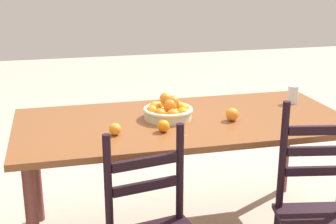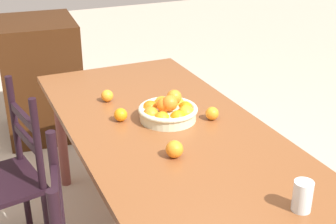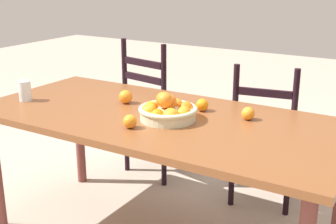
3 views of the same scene
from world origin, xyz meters
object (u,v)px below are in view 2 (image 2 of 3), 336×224
(fruit_bowl, at_px, (168,111))
(dining_table, at_px, (168,141))
(orange_loose_3, at_px, (107,96))
(drinking_glass, at_px, (302,196))
(cabinet, at_px, (41,78))
(orange_loose_2, at_px, (212,113))
(chair_near_window, at_px, (6,182))
(orange_loose_0, at_px, (121,115))
(orange_loose_1, at_px, (174,149))

(fruit_bowl, bearing_deg, dining_table, 155.17)
(orange_loose_3, height_order, drinking_glass, drinking_glass)
(cabinet, bearing_deg, orange_loose_2, -157.76)
(dining_table, relative_size, chair_near_window, 2.10)
(chair_near_window, height_order, fruit_bowl, chair_near_window)
(fruit_bowl, height_order, orange_loose_3, fruit_bowl)
(orange_loose_0, relative_size, orange_loose_1, 0.88)
(dining_table, height_order, orange_loose_1, orange_loose_1)
(cabinet, bearing_deg, orange_loose_0, -170.47)
(chair_near_window, xyz_separation_m, drinking_glass, (-1.11, -0.91, 0.36))
(fruit_bowl, relative_size, orange_loose_0, 4.45)
(orange_loose_0, height_order, orange_loose_1, orange_loose_1)
(cabinet, height_order, orange_loose_1, cabinet)
(dining_table, relative_size, orange_loose_1, 25.72)
(fruit_bowl, relative_size, orange_loose_3, 4.52)
(dining_table, height_order, orange_loose_3, orange_loose_3)
(cabinet, relative_size, orange_loose_2, 13.80)
(orange_loose_0, relative_size, drinking_glass, 0.58)
(chair_near_window, height_order, orange_loose_1, chair_near_window)
(orange_loose_0, distance_m, orange_loose_3, 0.26)
(dining_table, xyz_separation_m, drinking_glass, (-0.79, -0.16, 0.13))
(orange_loose_1, xyz_separation_m, drinking_glass, (-0.52, -0.25, 0.02))
(orange_loose_0, xyz_separation_m, orange_loose_3, (0.26, -0.01, -0.00))
(fruit_bowl, xyz_separation_m, drinking_glass, (-0.87, -0.12, 0.01))
(orange_loose_1, xyz_separation_m, orange_loose_3, (0.69, 0.08, -0.01))
(orange_loose_2, relative_size, orange_loose_3, 1.01)
(dining_table, relative_size, cabinet, 2.13)
(orange_loose_0, bearing_deg, chair_near_window, 73.68)
(orange_loose_0, distance_m, orange_loose_2, 0.45)
(chair_near_window, bearing_deg, orange_loose_3, 89.27)
(drinking_glass, bearing_deg, fruit_bowl, 8.08)
(dining_table, distance_m, orange_loose_0, 0.26)
(fruit_bowl, xyz_separation_m, orange_loose_3, (0.34, 0.21, -0.02))
(cabinet, xyz_separation_m, fruit_bowl, (-1.64, -0.35, 0.33))
(chair_near_window, distance_m, orange_loose_3, 0.68)
(chair_near_window, bearing_deg, orange_loose_2, 61.20)
(orange_loose_1, bearing_deg, drinking_glass, -154.18)
(dining_table, xyz_separation_m, orange_loose_1, (-0.27, 0.09, 0.11))
(dining_table, bearing_deg, cabinet, 10.42)
(orange_loose_2, bearing_deg, cabinet, 17.63)
(chair_near_window, relative_size, orange_loose_1, 12.26)
(fruit_bowl, bearing_deg, orange_loose_0, 69.94)
(cabinet, bearing_deg, fruit_bowl, -163.23)
(fruit_bowl, distance_m, orange_loose_3, 0.40)
(chair_near_window, relative_size, drinking_glass, 8.03)
(orange_loose_1, bearing_deg, orange_loose_0, 12.07)
(drinking_glass, bearing_deg, orange_loose_1, 25.82)
(cabinet, xyz_separation_m, orange_loose_1, (-1.99, -0.23, 0.32))
(chair_near_window, height_order, cabinet, chair_near_window)
(orange_loose_0, bearing_deg, orange_loose_1, -167.93)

